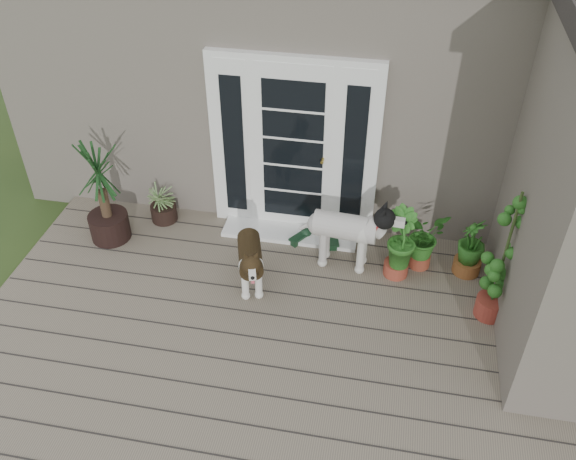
# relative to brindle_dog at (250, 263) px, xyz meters

# --- Properties ---
(deck) EXTENTS (6.20, 4.60, 0.12)m
(deck) POSITION_rel_brindle_dog_xyz_m (0.44, -1.04, -0.39)
(deck) COLOR #6B5B4C
(deck) RESTS_ON ground
(house_main) EXTENTS (7.40, 4.00, 3.10)m
(house_main) POSITION_rel_brindle_dog_xyz_m (0.44, 3.21, 1.10)
(house_main) COLOR #665E54
(house_main) RESTS_ON ground
(door_unit) EXTENTS (1.90, 0.14, 2.15)m
(door_unit) POSITION_rel_brindle_dog_xyz_m (0.24, 1.16, 0.75)
(door_unit) COLOR white
(door_unit) RESTS_ON deck
(door_step) EXTENTS (1.60, 0.40, 0.05)m
(door_step) POSITION_rel_brindle_dog_xyz_m (0.24, 0.96, -0.30)
(door_step) COLOR white
(door_step) RESTS_ON deck
(brindle_dog) EXTENTS (0.55, 0.85, 0.65)m
(brindle_dog) POSITION_rel_brindle_dog_xyz_m (0.00, 0.00, 0.00)
(brindle_dog) COLOR #362713
(brindle_dog) RESTS_ON deck
(white_dog) EXTENTS (0.95, 0.46, 0.77)m
(white_dog) POSITION_rel_brindle_dog_xyz_m (0.92, 0.55, 0.06)
(white_dog) COLOR white
(white_dog) RESTS_ON deck
(spider_plant) EXTENTS (0.63, 0.63, 0.56)m
(spider_plant) POSITION_rel_brindle_dog_xyz_m (-1.33, 0.96, -0.05)
(spider_plant) COLOR #89A565
(spider_plant) RESTS_ON deck
(yucca) EXTENTS (1.04, 1.04, 1.26)m
(yucca) POSITION_rel_brindle_dog_xyz_m (-1.83, 0.51, 0.31)
(yucca) COLOR black
(yucca) RESTS_ON deck
(herb_a) EXTENTS (0.67, 0.67, 0.61)m
(herb_a) POSITION_rel_brindle_dog_xyz_m (1.77, 0.69, -0.02)
(herb_a) COLOR #2E631C
(herb_a) RESTS_ON deck
(herb_b) EXTENTS (0.58, 0.58, 0.63)m
(herb_b) POSITION_rel_brindle_dog_xyz_m (1.52, 0.49, -0.01)
(herb_b) COLOR #1C6323
(herb_b) RESTS_ON deck
(herb_c) EXTENTS (0.46, 0.46, 0.56)m
(herb_c) POSITION_rel_brindle_dog_xyz_m (2.28, 0.68, -0.05)
(herb_c) COLOR #225719
(herb_c) RESTS_ON deck
(sapling) EXTENTS (0.61, 0.61, 1.58)m
(sapling) POSITION_rel_brindle_dog_xyz_m (2.49, 0.04, 0.46)
(sapling) COLOR #1F5B1A
(sapling) RESTS_ON deck
(clog_left) EXTENTS (0.23, 0.36, 0.10)m
(clog_left) POSITION_rel_brindle_dog_xyz_m (0.77, 0.89, -0.28)
(clog_left) COLOR black
(clog_left) RESTS_ON deck
(clog_right) EXTENTS (0.31, 0.36, 0.10)m
(clog_right) POSITION_rel_brindle_dog_xyz_m (0.38, 0.86, -0.28)
(clog_right) COLOR black
(clog_right) RESTS_ON deck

